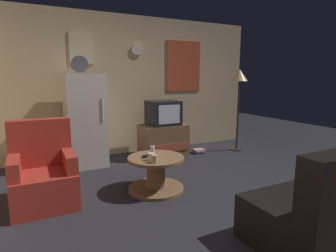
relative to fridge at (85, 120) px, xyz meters
name	(u,v)px	position (x,y,z in m)	size (l,w,h in m)	color
ground_plane	(200,199)	(0.95, -1.98, -0.75)	(12.00, 12.00, 0.00)	#232328
wall_with_art	(131,86)	(0.96, 0.47, 0.53)	(5.20, 0.12, 2.56)	#D1B284
fridge	(85,120)	(0.00, 0.00, 0.00)	(0.60, 0.62, 1.77)	silver
tv_stand	(163,140)	(1.38, -0.07, -0.46)	(0.84, 0.53, 0.58)	brown
crt_tv	(163,113)	(1.38, -0.07, 0.05)	(0.54, 0.51, 0.44)	black
standing_lamp	(239,82)	(2.87, -0.38, 0.60)	(0.32, 0.32, 1.59)	#332D28
coffee_table	(156,173)	(0.60, -1.48, -0.53)	(0.72, 0.72, 0.44)	brown
wine_glass	(153,152)	(0.55, -1.49, -0.24)	(0.05, 0.05, 0.15)	silver
mug_ceramic_white	(151,157)	(0.49, -1.59, -0.27)	(0.08, 0.08, 0.09)	silver
mug_ceramic_tan	(155,159)	(0.49, -1.68, -0.27)	(0.08, 0.08, 0.09)	tan
remote_control	(148,155)	(0.52, -1.40, -0.30)	(0.15, 0.04, 0.02)	black
armchair	(44,175)	(-0.71, -1.25, -0.42)	(0.68, 0.68, 0.96)	#A52D23
book_stack	(199,151)	(2.06, -0.24, -0.71)	(0.21, 0.18, 0.08)	#748756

